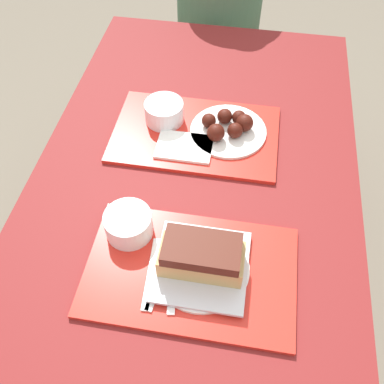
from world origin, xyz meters
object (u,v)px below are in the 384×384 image
(tray_near, at_px, (191,271))
(wings_plate_far, at_px, (228,127))
(tray_far, at_px, (195,134))
(bowl_coleslaw_near, at_px, (128,223))
(brisket_sandwich_plate, at_px, (201,260))
(bowl_coleslaw_far, at_px, (164,111))

(tray_near, relative_size, wings_plate_far, 2.16)
(tray_far, distance_m, bowl_coleslaw_near, 0.36)
(tray_near, relative_size, tray_far, 1.00)
(bowl_coleslaw_near, height_order, brisket_sandwich_plate, brisket_sandwich_plate)
(tray_near, xyz_separation_m, bowl_coleslaw_far, (-0.15, 0.45, 0.04))
(tray_far, bearing_deg, bowl_coleslaw_near, -105.73)
(bowl_coleslaw_near, distance_m, brisket_sandwich_plate, 0.19)
(bowl_coleslaw_far, xyz_separation_m, wings_plate_far, (0.18, -0.02, -0.01))
(bowl_coleslaw_far, distance_m, wings_plate_far, 0.18)
(bowl_coleslaw_near, height_order, wings_plate_far, bowl_coleslaw_near)
(bowl_coleslaw_far, bearing_deg, tray_far, -21.19)
(tray_near, height_order, brisket_sandwich_plate, brisket_sandwich_plate)
(bowl_coleslaw_near, height_order, bowl_coleslaw_far, same)
(tray_near, bearing_deg, bowl_coleslaw_far, 108.39)
(tray_far, relative_size, wings_plate_far, 2.16)
(tray_far, xyz_separation_m, bowl_coleslaw_near, (-0.10, -0.34, 0.04))
(bowl_coleslaw_near, bearing_deg, brisket_sandwich_plate, -21.02)
(bowl_coleslaw_near, bearing_deg, tray_far, 74.27)
(bowl_coleslaw_far, relative_size, wings_plate_far, 0.51)
(tray_near, height_order, tray_far, same)
(bowl_coleslaw_far, bearing_deg, tray_near, -71.61)
(tray_near, height_order, wings_plate_far, wings_plate_far)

